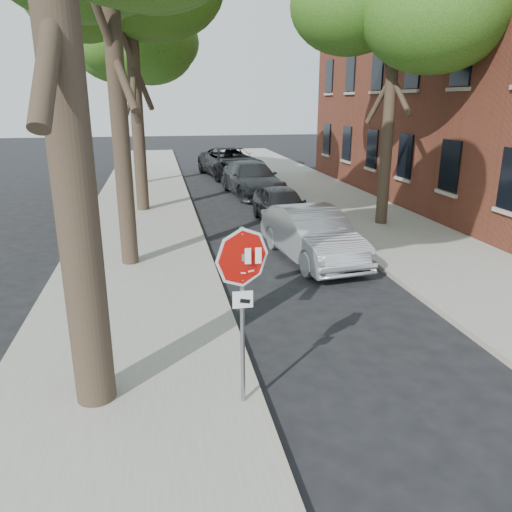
{
  "coord_description": "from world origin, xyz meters",
  "views": [
    {
      "loc": [
        -1.72,
        -6.23,
        4.29
      ],
      "look_at": [
        -0.35,
        0.83,
        2.05
      ],
      "focal_mm": 35.0,
      "sensor_mm": 36.0,
      "label": 1
    }
  ],
  "objects_px": {
    "car_d": "(231,162)",
    "car_b": "(312,235)",
    "car_a": "(281,205)",
    "stop_sign": "(242,283)",
    "tree_far": "(130,39)",
    "car_c": "(252,179)",
    "tree_right": "(395,5)"
  },
  "relations": [
    {
      "from": "car_d",
      "to": "car_b",
      "type": "bearing_deg",
      "value": -98.32
    },
    {
      "from": "car_a",
      "to": "car_b",
      "type": "bearing_deg",
      "value": -93.87
    },
    {
      "from": "stop_sign",
      "to": "car_d",
      "type": "bearing_deg",
      "value": 82.14
    },
    {
      "from": "stop_sign",
      "to": "tree_far",
      "type": "height_order",
      "value": "tree_far"
    },
    {
      "from": "car_c",
      "to": "stop_sign",
      "type": "bearing_deg",
      "value": -106.77
    },
    {
      "from": "car_a",
      "to": "car_b",
      "type": "height_order",
      "value": "car_b"
    },
    {
      "from": "car_a",
      "to": "car_b",
      "type": "relative_size",
      "value": 0.88
    },
    {
      "from": "stop_sign",
      "to": "tree_right",
      "type": "xyz_separation_m",
      "value": [
        6.68,
        10.14,
        5.26
      ]
    },
    {
      "from": "car_a",
      "to": "car_c",
      "type": "bearing_deg",
      "value": 89.01
    },
    {
      "from": "car_b",
      "to": "car_d",
      "type": "distance_m",
      "value": 16.39
    },
    {
      "from": "car_b",
      "to": "car_d",
      "type": "bearing_deg",
      "value": 82.72
    },
    {
      "from": "car_b",
      "to": "car_c",
      "type": "distance_m",
      "value": 10.38
    },
    {
      "from": "tree_far",
      "to": "tree_right",
      "type": "bearing_deg",
      "value": -51.66
    },
    {
      "from": "tree_far",
      "to": "car_d",
      "type": "distance_m",
      "value": 8.44
    },
    {
      "from": "car_c",
      "to": "tree_far",
      "type": "bearing_deg",
      "value": 136.55
    },
    {
      "from": "car_a",
      "to": "car_d",
      "type": "distance_m",
      "value": 11.88
    },
    {
      "from": "stop_sign",
      "to": "tree_far",
      "type": "xyz_separation_m",
      "value": [
        -2.02,
        21.14,
        5.26
      ]
    },
    {
      "from": "car_b",
      "to": "car_a",
      "type": "bearing_deg",
      "value": 80.21
    },
    {
      "from": "stop_sign",
      "to": "car_d",
      "type": "height_order",
      "value": "stop_sign"
    },
    {
      "from": "tree_right",
      "to": "car_c",
      "type": "xyz_separation_m",
      "value": [
        -3.38,
        6.89,
        -6.44
      ]
    },
    {
      "from": "tree_far",
      "to": "car_c",
      "type": "bearing_deg",
      "value": -37.65
    },
    {
      "from": "car_b",
      "to": "car_c",
      "type": "relative_size",
      "value": 0.84
    },
    {
      "from": "car_c",
      "to": "car_d",
      "type": "xyz_separation_m",
      "value": [
        -0.12,
        6.0,
        0.08
      ]
    },
    {
      "from": "car_c",
      "to": "car_d",
      "type": "relative_size",
      "value": 0.87
    },
    {
      "from": "tree_far",
      "to": "stop_sign",
      "type": "bearing_deg",
      "value": -84.54
    },
    {
      "from": "stop_sign",
      "to": "car_d",
      "type": "xyz_separation_m",
      "value": [
        3.18,
        23.03,
        -1.1
      ]
    },
    {
      "from": "tree_right",
      "to": "car_c",
      "type": "relative_size",
      "value": 1.76
    },
    {
      "from": "tree_right",
      "to": "car_a",
      "type": "xyz_separation_m",
      "value": [
        -3.38,
        1.02,
        -6.54
      ]
    },
    {
      "from": "stop_sign",
      "to": "car_b",
      "type": "xyz_separation_m",
      "value": [
        3.07,
        6.65,
        -1.21
      ]
    },
    {
      "from": "tree_far",
      "to": "car_a",
      "type": "height_order",
      "value": "tree_far"
    },
    {
      "from": "tree_right",
      "to": "tree_far",
      "type": "bearing_deg",
      "value": 128.34
    },
    {
      "from": "car_d",
      "to": "car_c",
      "type": "bearing_deg",
      "value": -96.81
    }
  ]
}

